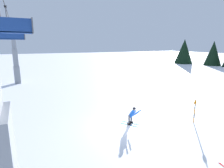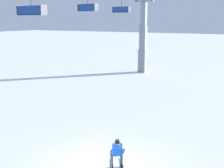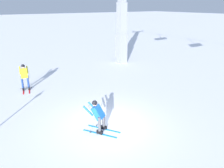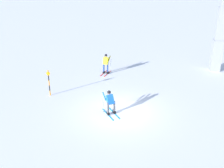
# 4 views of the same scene
# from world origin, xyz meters

# --- Properties ---
(ground_plane) EXTENTS (260.00, 260.00, 0.00)m
(ground_plane) POSITION_xyz_m (0.00, 0.00, 0.00)
(ground_plane) COLOR white
(skier_carving_main) EXTENTS (1.73, 1.43, 1.65)m
(skier_carving_main) POSITION_xyz_m (0.27, -0.59, 0.88)
(skier_carving_main) COLOR #198CCC
(skier_carving_main) RESTS_ON ground_plane
(lift_tower_near) EXTENTS (0.87, 2.94, 9.08)m
(lift_tower_near) POSITION_xyz_m (-9.33, 7.60, 3.74)
(lift_tower_near) COLOR gray
(lift_tower_near) RESTS_ON ground_plane
(trail_marker_pole) EXTENTS (0.07, 0.28, 1.97)m
(trail_marker_pole) POSITION_xyz_m (-1.67, -5.39, 1.07)
(trail_marker_pole) COLOR orange
(trail_marker_pole) RESTS_ON ground_plane
(skier_distant_uphill) EXTENTS (1.67, 0.84, 1.81)m
(skier_distant_uphill) POSITION_xyz_m (-6.94, -2.16, 1.05)
(skier_distant_uphill) COLOR red
(skier_distant_uphill) RESTS_ON ground_plane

